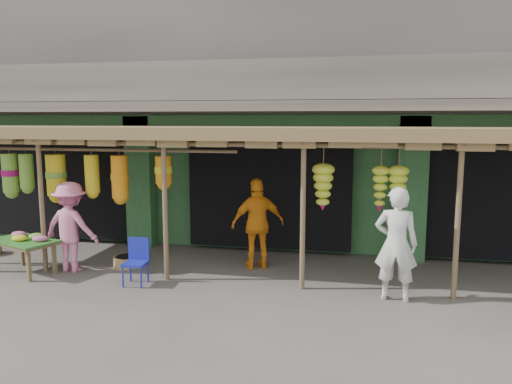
% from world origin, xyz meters
% --- Properties ---
extents(ground, '(80.00, 80.00, 0.00)m').
position_xyz_m(ground, '(0.00, 0.00, 0.00)').
color(ground, '#514C47').
rests_on(ground, ground).
extents(building, '(16.40, 6.80, 7.00)m').
position_xyz_m(building, '(-0.00, 4.87, 3.37)').
color(building, gray).
rests_on(building, ground).
extents(awning, '(14.00, 2.70, 2.79)m').
position_xyz_m(awning, '(-0.16, 0.80, 2.58)').
color(awning, brown).
rests_on(awning, ground).
extents(flower_table, '(1.46, 1.16, 0.77)m').
position_xyz_m(flower_table, '(-4.29, -0.36, 0.62)').
color(flower_table, brown).
rests_on(flower_table, ground).
extents(blue_chair, '(0.41, 0.42, 0.82)m').
position_xyz_m(blue_chair, '(-1.94, -0.52, 0.46)').
color(blue_chair, '#1922A6').
rests_on(blue_chair, ground).
extents(basket_mid, '(0.70, 0.70, 0.21)m').
position_xyz_m(basket_mid, '(-2.59, 0.40, 0.10)').
color(basket_mid, olive).
rests_on(basket_mid, ground).
extents(person_front, '(0.72, 0.51, 1.87)m').
position_xyz_m(person_front, '(2.54, -0.43, 0.94)').
color(person_front, silver).
rests_on(person_front, ground).
extents(person_vendor, '(1.14, 0.86, 1.79)m').
position_xyz_m(person_vendor, '(0.00, 0.86, 0.90)').
color(person_vendor, orange).
rests_on(person_vendor, ground).
extents(person_shopper, '(1.18, 0.75, 1.75)m').
position_xyz_m(person_shopper, '(-3.50, -0.06, 0.87)').
color(person_shopper, pink).
rests_on(person_shopper, ground).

